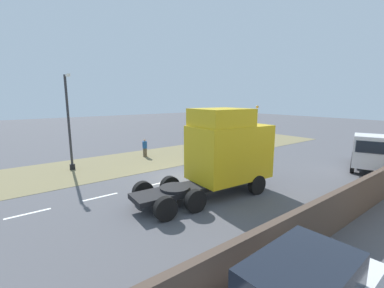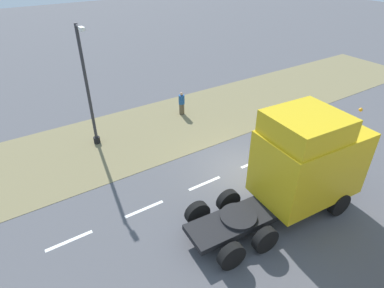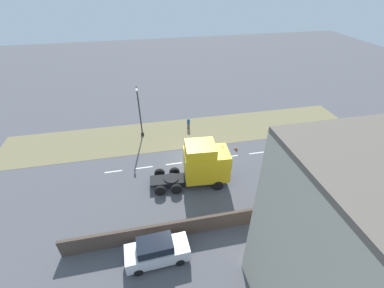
{
  "view_description": "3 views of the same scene",
  "coord_description": "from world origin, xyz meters",
  "px_view_note": "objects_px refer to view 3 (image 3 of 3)",
  "views": [
    {
      "loc": [
        12.89,
        -9.46,
        5.07
      ],
      "look_at": [
        0.75,
        -0.06,
        2.3
      ],
      "focal_mm": 24.0,
      "sensor_mm": 36.0,
      "label": 1
    },
    {
      "loc": [
        9.72,
        -9.4,
        9.74
      ],
      "look_at": [
        -1.22,
        -2.23,
        1.56
      ],
      "focal_mm": 30.0,
      "sensor_mm": 36.0,
      "label": 2
    },
    {
      "loc": [
        21.66,
        -4.81,
        17.6
      ],
      "look_at": [
        0.98,
        -0.5,
        3.01
      ],
      "focal_mm": 24.0,
      "sensor_mm": 36.0,
      "label": 3
    }
  ],
  "objects_px": {
    "flatbed_truck": "(321,181)",
    "traffic_cone_lead": "(236,148)",
    "lorry_cab": "(203,164)",
    "lamp_post": "(140,115)",
    "pedestrian": "(188,124)",
    "parked_car": "(157,251)"
  },
  "relations": [
    {
      "from": "flatbed_truck",
      "to": "traffic_cone_lead",
      "type": "bearing_deg",
      "value": 13.53
    },
    {
      "from": "lorry_cab",
      "to": "flatbed_truck",
      "type": "distance_m",
      "value": 10.95
    },
    {
      "from": "lorry_cab",
      "to": "lamp_post",
      "type": "xyz_separation_m",
      "value": [
        -9.75,
        -5.44,
        0.71
      ]
    },
    {
      "from": "lorry_cab",
      "to": "pedestrian",
      "type": "xyz_separation_m",
      "value": [
        -10.31,
        0.59,
        -1.52
      ]
    },
    {
      "from": "lorry_cab",
      "to": "flatbed_truck",
      "type": "xyz_separation_m",
      "value": [
        3.54,
        10.33,
        -0.88
      ]
    },
    {
      "from": "traffic_cone_lead",
      "to": "parked_car",
      "type": "bearing_deg",
      "value": -41.0
    },
    {
      "from": "traffic_cone_lead",
      "to": "flatbed_truck",
      "type": "bearing_deg",
      "value": 32.92
    },
    {
      "from": "lamp_post",
      "to": "lorry_cab",
      "type": "bearing_deg",
      "value": 29.15
    },
    {
      "from": "lorry_cab",
      "to": "pedestrian",
      "type": "height_order",
      "value": "lorry_cab"
    },
    {
      "from": "flatbed_truck",
      "to": "parked_car",
      "type": "bearing_deg",
      "value": 84.3
    },
    {
      "from": "lamp_post",
      "to": "flatbed_truck",
      "type": "bearing_deg",
      "value": 49.88
    },
    {
      "from": "flatbed_truck",
      "to": "parked_car",
      "type": "relative_size",
      "value": 1.4
    },
    {
      "from": "pedestrian",
      "to": "traffic_cone_lead",
      "type": "distance_m",
      "value": 7.37
    },
    {
      "from": "parked_car",
      "to": "traffic_cone_lead",
      "type": "bearing_deg",
      "value": 136.35
    },
    {
      "from": "lamp_post",
      "to": "traffic_cone_lead",
      "type": "relative_size",
      "value": 11.4
    },
    {
      "from": "lamp_post",
      "to": "pedestrian",
      "type": "height_order",
      "value": "lamp_post"
    },
    {
      "from": "lamp_post",
      "to": "traffic_cone_lead",
      "type": "height_order",
      "value": "lamp_post"
    },
    {
      "from": "lamp_post",
      "to": "traffic_cone_lead",
      "type": "bearing_deg",
      "value": 63.62
    },
    {
      "from": "lorry_cab",
      "to": "pedestrian",
      "type": "bearing_deg",
      "value": -178.98
    },
    {
      "from": "flatbed_truck",
      "to": "lamp_post",
      "type": "xyz_separation_m",
      "value": [
        -13.28,
        -15.76,
        1.59
      ]
    },
    {
      "from": "lamp_post",
      "to": "pedestrian",
      "type": "relative_size",
      "value": 4.21
    },
    {
      "from": "flatbed_truck",
      "to": "traffic_cone_lead",
      "type": "xyz_separation_m",
      "value": [
        -8.05,
        -5.21,
        -1.13
      ]
    }
  ]
}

